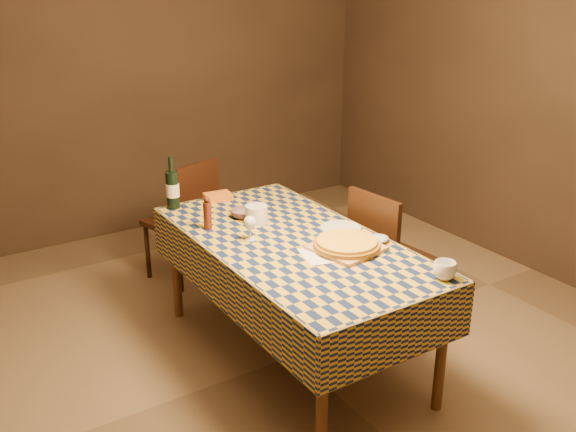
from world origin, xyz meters
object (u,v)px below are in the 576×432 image
at_px(wine_bottle, 173,189).
at_px(chair_far, 187,215).
at_px(bowl, 243,214).
at_px(cutting_board, 346,248).
at_px(white_plate, 341,228).
at_px(chair_right, 384,252).
at_px(pizza, 347,243).
at_px(dining_table, 293,252).

distance_m(wine_bottle, chair_far, 0.64).
height_order(bowl, wine_bottle, wine_bottle).
relative_size(cutting_board, wine_bottle, 0.99).
bearing_deg(chair_far, wine_bottle, -122.14).
bearing_deg(white_plate, bowl, 128.73).
bearing_deg(bowl, white_plate, -51.27).
xyz_separation_m(cutting_board, chair_right, (0.53, 0.28, -0.26)).
distance_m(cutting_board, white_plate, 0.29).
relative_size(cutting_board, pizza, 0.69).
bearing_deg(pizza, wine_bottle, 115.10).
bearing_deg(dining_table, chair_right, 0.77).
bearing_deg(bowl, wine_bottle, 126.75).
relative_size(wine_bottle, chair_far, 0.36).
bearing_deg(pizza, white_plate, 58.95).
height_order(wine_bottle, white_plate, wine_bottle).
bearing_deg(wine_bottle, white_plate, -52.15).
bearing_deg(cutting_board, bowl, 107.71).
relative_size(pizza, chair_far, 0.52).
height_order(wine_bottle, chair_right, wine_bottle).
height_order(white_plate, chair_right, chair_right).
distance_m(dining_table, cutting_board, 0.33).
distance_m(dining_table, white_plate, 0.34).
bearing_deg(chair_far, pizza, -80.80).
xyz_separation_m(cutting_board, white_plate, (0.15, 0.25, -0.00)).
bearing_deg(dining_table, chair_far, 93.53).
distance_m(bowl, chair_right, 0.93).
height_order(pizza, white_plate, pizza).
bearing_deg(wine_bottle, bowl, -53.25).
height_order(pizza, wine_bottle, wine_bottle).
relative_size(dining_table, bowl, 11.72).
xyz_separation_m(cutting_board, wine_bottle, (-0.53, 1.13, 0.12)).
xyz_separation_m(pizza, chair_right, (0.53, 0.28, -0.29)).
distance_m(cutting_board, wine_bottle, 1.25).
height_order(white_plate, chair_far, chair_far).
relative_size(chair_far, chair_right, 1.00).
bearing_deg(chair_right, dining_table, -179.23).
xyz_separation_m(wine_bottle, chair_right, (1.06, -0.85, -0.37)).
height_order(dining_table, cutting_board, cutting_board).
height_order(dining_table, white_plate, white_plate).
relative_size(bowl, chair_right, 0.17).
xyz_separation_m(dining_table, chair_far, (-0.08, 1.29, -0.17)).
distance_m(cutting_board, pizza, 0.03).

